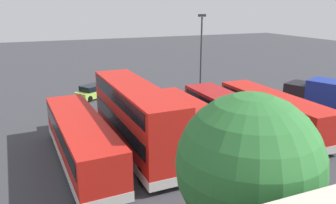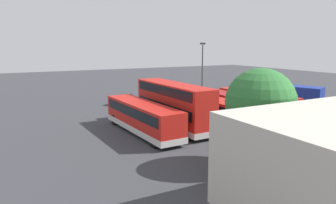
% 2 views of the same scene
% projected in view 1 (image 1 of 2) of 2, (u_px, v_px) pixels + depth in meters
% --- Properties ---
extents(ground_plane, '(140.00, 140.00, 0.00)m').
position_uv_depth(ground_plane, '(145.00, 109.00, 31.61)').
color(ground_plane, '#38383D').
extents(bus_single_deck_near_end, '(2.66, 10.86, 2.95)m').
position_uv_depth(bus_single_deck_near_end, '(273.00, 112.00, 25.51)').
color(bus_single_deck_near_end, red).
rests_on(bus_single_deck_near_end, ground).
extents(bus_single_deck_second, '(2.67, 10.53, 2.95)m').
position_uv_depth(bus_single_deck_second, '(231.00, 116.00, 24.54)').
color(bus_single_deck_second, '#A51919').
rests_on(bus_single_deck_second, ground).
extents(bus_single_deck_third, '(2.91, 10.42, 2.95)m').
position_uv_depth(bus_single_deck_third, '(191.00, 124.00, 22.96)').
color(bus_single_deck_third, red).
rests_on(bus_single_deck_third, ground).
extents(bus_double_decker_fourth, '(2.89, 11.65, 4.55)m').
position_uv_depth(bus_double_decker_fourth, '(135.00, 117.00, 21.77)').
color(bus_double_decker_fourth, red).
rests_on(bus_double_decker_fourth, ground).
extents(bus_single_deck_fifth, '(3.19, 11.84, 2.95)m').
position_uv_depth(bus_single_deck_fifth, '(81.00, 139.00, 20.25)').
color(bus_single_deck_fifth, red).
rests_on(bus_single_deck_fifth, ground).
extents(box_truck_blue, '(5.19, 7.88, 3.20)m').
position_uv_depth(box_truck_blue, '(332.00, 98.00, 28.92)').
color(box_truck_blue, navy).
rests_on(box_truck_blue, ground).
extents(car_hatchback_silver, '(4.43, 3.69, 1.43)m').
position_uv_depth(car_hatchback_silver, '(94.00, 91.00, 35.25)').
color(car_hatchback_silver, '#A5D14C').
rests_on(car_hatchback_silver, ground).
extents(lamp_post_tall, '(0.70, 0.30, 8.70)m').
position_uv_depth(lamp_post_tall, '(201.00, 53.00, 32.09)').
color(lamp_post_tall, '#38383D').
rests_on(lamp_post_tall, ground).
extents(tree_midright, '(4.83, 4.83, 6.88)m').
position_uv_depth(tree_midright, '(248.00, 165.00, 10.86)').
color(tree_midright, '#4C3823').
rests_on(tree_midright, ground).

